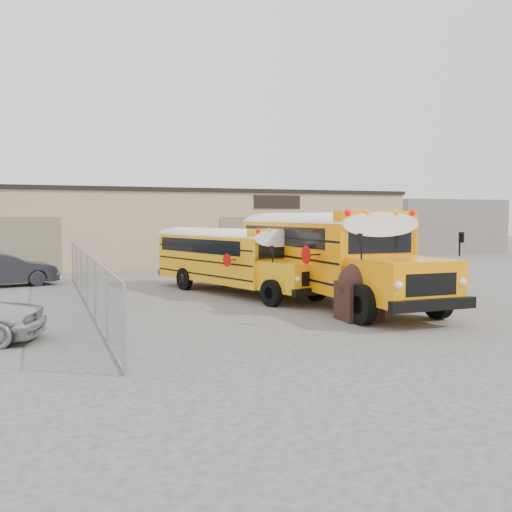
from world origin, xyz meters
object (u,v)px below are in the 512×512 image
object	(u,v)px
tarp_bundle	(359,290)
car_dark	(3,270)
school_bus_right	(257,241)
school_bus_left	(164,249)

from	to	relation	value
tarp_bundle	car_dark	size ratio (longest dim) A/B	0.38
school_bus_right	car_dark	world-z (taller)	school_bus_right
car_dark	school_bus_right	bearing A→B (deg)	-110.77
school_bus_left	school_bus_right	world-z (taller)	school_bus_right
tarp_bundle	school_bus_right	bearing A→B (deg)	85.43
school_bus_left	car_dark	xyz separation A→B (m)	(-6.99, 0.14, -0.78)
tarp_bundle	car_dark	distance (m)	16.06
tarp_bundle	car_dark	world-z (taller)	tarp_bundle
tarp_bundle	car_dark	bearing A→B (deg)	129.62
school_bus_left	school_bus_right	bearing A→B (deg)	-20.88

